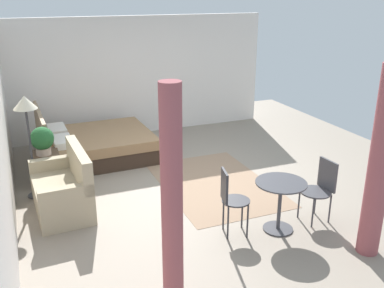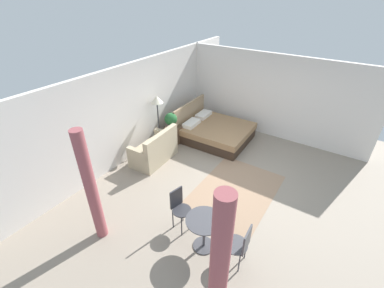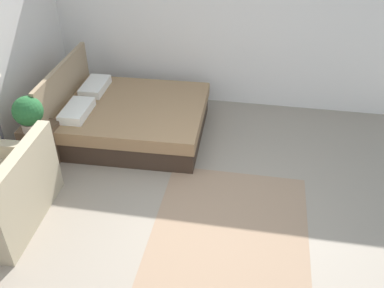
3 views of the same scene
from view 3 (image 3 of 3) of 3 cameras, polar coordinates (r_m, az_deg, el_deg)
The scene contains 8 objects.
ground_plane at distance 4.71m, azimuth 1.37°, elevation -11.42°, with size 8.99×8.72×0.02m, color gray.
wall_right at distance 6.60m, azimuth 5.69°, elevation 15.82°, with size 0.12×5.72×2.55m, color silver.
area_rug at distance 4.53m, azimuth 4.89°, elevation -13.81°, with size 2.52×1.69×0.01m, color #93755B.
bed at distance 6.12m, azimuth -8.53°, elevation 3.60°, with size 1.79×2.07×1.03m.
couch at distance 5.01m, azimuth -23.76°, elevation -6.67°, with size 1.32×0.78×0.93m.
nightstand at distance 5.83m, azimuth -19.82°, elevation 0.05°, with size 0.41×0.43×0.55m.
potted_plant at distance 5.50m, azimuth -21.48°, elevation 4.01°, with size 0.37×0.37×0.46m.
vase at distance 5.74m, azimuth -20.15°, elevation 3.77°, with size 0.14×0.14×0.19m.
Camera 3 is at (-3.24, -0.46, 3.38)m, focal length 39.03 mm.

